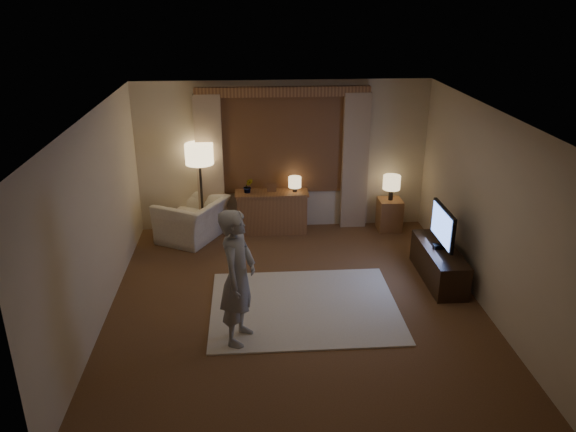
{
  "coord_description": "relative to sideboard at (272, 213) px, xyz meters",
  "views": [
    {
      "loc": [
        -0.58,
        -6.59,
        3.98
      ],
      "look_at": [
        -0.06,
        0.6,
        1.06
      ],
      "focal_mm": 35.0,
      "sensor_mm": 36.0,
      "label": 1
    }
  ],
  "objects": [
    {
      "name": "tv_stand",
      "position": [
        2.36,
        -1.93,
        -0.1
      ],
      "size": [
        0.45,
        1.4,
        0.5
      ],
      "primitive_type": "cube",
      "color": "black",
      "rests_on": "floor"
    },
    {
      "name": "picture_frame",
      "position": [
        0.0,
        0.0,
        0.45
      ],
      "size": [
        0.16,
        0.02,
        0.2
      ],
      "primitive_type": "cube",
      "color": "brown",
      "rests_on": "sideboard"
    },
    {
      "name": "table_lamp_side",
      "position": [
        2.08,
        -0.05,
        0.52
      ],
      "size": [
        0.3,
        0.3,
        0.44
      ],
      "color": "black",
      "rests_on": "side_table"
    },
    {
      "name": "tv",
      "position": [
        2.36,
        -1.93,
        0.49
      ],
      "size": [
        0.21,
        0.86,
        0.62
      ],
      "color": "black",
      "rests_on": "tv_stand"
    },
    {
      "name": "side_table",
      "position": [
        2.08,
        -0.05,
        -0.07
      ],
      "size": [
        0.4,
        0.4,
        0.56
      ],
      "primitive_type": "cube",
      "color": "brown",
      "rests_on": "floor"
    },
    {
      "name": "plant",
      "position": [
        -0.4,
        0.0,
        0.5
      ],
      "size": [
        0.17,
        0.13,
        0.3
      ],
      "primitive_type": "imported",
      "color": "#999999",
      "rests_on": "sideboard"
    },
    {
      "name": "rug",
      "position": [
        0.32,
        -2.58,
        -0.34
      ],
      "size": [
        2.5,
        2.0,
        0.02
      ],
      "primitive_type": "cube",
      "color": "beige",
      "rests_on": "floor"
    },
    {
      "name": "table_lamp_sideboard",
      "position": [
        0.4,
        0.0,
        0.55
      ],
      "size": [
        0.22,
        0.22,
        0.3
      ],
      "color": "black",
      "rests_on": "sideboard"
    },
    {
      "name": "sideboard",
      "position": [
        0.0,
        0.0,
        0.0
      ],
      "size": [
        1.2,
        0.4,
        0.7
      ],
      "primitive_type": "cube",
      "color": "brown",
      "rests_on": "floor"
    },
    {
      "name": "floor_lamp",
      "position": [
        -1.2,
        -0.0,
        1.0
      ],
      "size": [
        0.47,
        0.47,
        1.61
      ],
      "color": "black",
      "rests_on": "floor"
    },
    {
      "name": "room",
      "position": [
        0.21,
        -2.0,
        0.98
      ],
      "size": [
        5.04,
        5.54,
        2.64
      ],
      "color": "brown",
      "rests_on": "ground"
    },
    {
      "name": "armchair",
      "position": [
        -1.36,
        -0.2,
        -0.0
      ],
      "size": [
        1.34,
        1.39,
        0.7
      ],
      "primitive_type": "imported",
      "rotation": [
        0.0,
        0.0,
        -2.07
      ],
      "color": "#EFE5C5",
      "rests_on": "floor"
    },
    {
      "name": "person",
      "position": [
        -0.54,
        -3.28,
        0.51
      ],
      "size": [
        0.58,
        0.71,
        1.69
      ],
      "primitive_type": "imported",
      "rotation": [
        0.0,
        0.0,
        1.24
      ],
      "color": "#9F9B93",
      "rests_on": "rug"
    }
  ]
}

